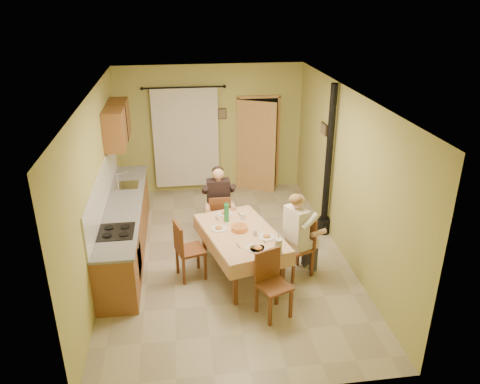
{
  "coord_description": "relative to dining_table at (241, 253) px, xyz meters",
  "views": [
    {
      "loc": [
        -0.71,
        -6.9,
        4.25
      ],
      "look_at": [
        0.25,
        0.1,
        1.15
      ],
      "focal_mm": 35.0,
      "sensor_mm": 36.0,
      "label": 1
    }
  ],
  "objects": [
    {
      "name": "kitchen_run",
      "position": [
        -1.88,
        0.95,
        0.1
      ],
      "size": [
        0.64,
        3.64,
        1.56
      ],
      "color": "brown",
      "rests_on": "ground"
    },
    {
      "name": "upper_cabinets",
      "position": [
        -1.99,
        2.25,
        1.57
      ],
      "size": [
        0.35,
        1.4,
        0.7
      ],
      "primitive_type": "cube",
      "color": "brown",
      "rests_on": "room_shell"
    },
    {
      "name": "stove_flue",
      "position": [
        1.73,
        1.15,
        0.64
      ],
      "size": [
        0.24,
        0.24,
        2.8
      ],
      "color": "black",
      "rests_on": "ground"
    },
    {
      "name": "chair_far",
      "position": [
        -0.24,
        1.1,
        -0.09
      ],
      "size": [
        0.38,
        0.38,
        0.93
      ],
      "rotation": [
        0.0,
        0.0,
        0.01
      ],
      "color": "brown",
      "rests_on": "ground"
    },
    {
      "name": "man_far",
      "position": [
        -0.24,
        1.12,
        0.5
      ],
      "size": [
        0.58,
        0.47,
        1.39
      ],
      "rotation": [
        0.0,
        0.0,
        0.01
      ],
      "color": "black",
      "rests_on": "chair_far"
    },
    {
      "name": "tableware",
      "position": [
        0.06,
        -0.08,
        0.43
      ],
      "size": [
        0.95,
        1.54,
        0.33
      ],
      "color": "white",
      "rests_on": "dining_table"
    },
    {
      "name": "man_right",
      "position": [
        0.87,
        -0.14,
        0.5
      ],
      "size": [
        0.6,
        0.65,
        1.39
      ],
      "rotation": [
        0.0,
        0.0,
        1.97
      ],
      "color": "silver",
      "rests_on": "chair_right"
    },
    {
      "name": "dining_table",
      "position": [
        0.0,
        0.0,
        0.0
      ],
      "size": [
        1.42,
        1.91,
        0.76
      ],
      "rotation": [
        0.0,
        0.0,
        0.25
      ],
      "color": "tan",
      "rests_on": "ground"
    },
    {
      "name": "chair_near",
      "position": [
        0.31,
        -1.09,
        -0.09
      ],
      "size": [
        0.53,
        0.53,
        0.96
      ],
      "rotation": [
        0.0,
        0.0,
        3.53
      ],
      "color": "brown",
      "rests_on": "ground"
    },
    {
      "name": "chair_right",
      "position": [
        0.88,
        -0.13,
        -0.09
      ],
      "size": [
        0.56,
        0.56,
        0.99
      ],
      "rotation": [
        0.0,
        0.0,
        1.97
      ],
      "color": "brown",
      "rests_on": "ground"
    },
    {
      "name": "curtain",
      "position": [
        -0.72,
        3.45,
        0.88
      ],
      "size": [
        1.7,
        0.07,
        2.22
      ],
      "color": "black",
      "rests_on": "ground"
    },
    {
      "name": "chair_left",
      "position": [
        -0.81,
        0.02,
        -0.09
      ],
      "size": [
        0.51,
        0.51,
        0.97
      ],
      "rotation": [
        0.0,
        0.0,
        -1.29
      ],
      "color": "brown",
      "rests_on": "ground"
    },
    {
      "name": "doorway",
      "position": [
        0.86,
        3.43,
        0.67
      ],
      "size": [
        0.96,
        0.42,
        2.15
      ],
      "color": "black",
      "rests_on": "ground"
    },
    {
      "name": "picture_back",
      "position": [
        0.08,
        3.52,
        1.37
      ],
      "size": [
        0.19,
        0.03,
        0.23
      ],
      "primitive_type": "cube",
      "color": "black",
      "rests_on": "room_shell"
    },
    {
      "name": "floor",
      "position": [
        -0.17,
        0.55,
        -0.38
      ],
      "size": [
        4.0,
        6.0,
        0.01
      ],
      "primitive_type": "cube",
      "color": "tan",
      "rests_on": "ground"
    },
    {
      "name": "picture_right",
      "position": [
        1.8,
        1.75,
        1.47
      ],
      "size": [
        0.03,
        0.31,
        0.21
      ],
      "primitive_type": "cube",
      "color": "brown",
      "rests_on": "room_shell"
    },
    {
      "name": "room_shell",
      "position": [
        -0.17,
        0.55,
        1.44
      ],
      "size": [
        4.04,
        6.04,
        2.82
      ],
      "color": "tan",
      "rests_on": "ground"
    }
  ]
}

